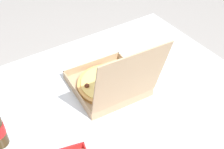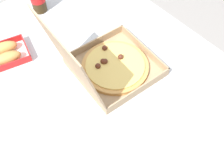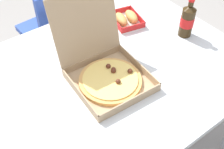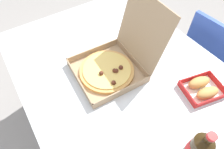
% 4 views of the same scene
% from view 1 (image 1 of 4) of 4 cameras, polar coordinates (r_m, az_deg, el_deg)
% --- Properties ---
extents(dining_table, '(1.39, 1.03, 0.72)m').
position_cam_1_polar(dining_table, '(1.43, -0.71, -6.44)').
color(dining_table, silver).
rests_on(dining_table, ground_plane).
extents(pizza_box_open, '(0.35, 0.43, 0.37)m').
position_cam_1_polar(pizza_box_open, '(1.38, -0.37, -1.75)').
color(pizza_box_open, tan).
rests_on(pizza_box_open, dining_table).
extents(paper_menu, '(0.25, 0.21, 0.00)m').
position_cam_1_polar(paper_menu, '(1.48, -19.98, -3.72)').
color(paper_menu, white).
rests_on(paper_menu, dining_table).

